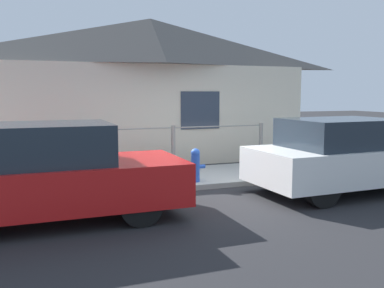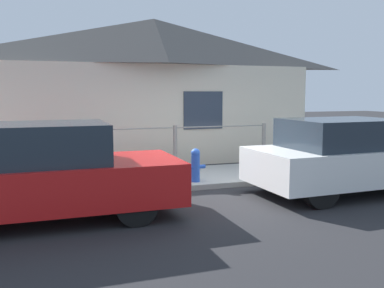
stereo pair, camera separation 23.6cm
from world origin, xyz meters
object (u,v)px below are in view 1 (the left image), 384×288
at_px(car_left, 39,174).
at_px(potted_plant_near_hydrant, 157,162).
at_px(fire_hydrant, 195,164).
at_px(car_right, 344,156).

bearing_deg(car_left, potted_plant_near_hydrant, 45.32).
height_order(car_left, potted_plant_near_hydrant, car_left).
bearing_deg(potted_plant_near_hydrant, fire_hydrant, -68.62).
distance_m(car_left, potted_plant_near_hydrant, 3.73).
relative_size(car_right, fire_hydrant, 5.49).
relative_size(car_left, car_right, 1.12).
height_order(fire_hydrant, potted_plant_near_hydrant, fire_hydrant).
relative_size(car_left, potted_plant_near_hydrant, 9.36).
bearing_deg(car_right, fire_hydrant, 147.93).
distance_m(fire_hydrant, potted_plant_near_hydrant, 1.30).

